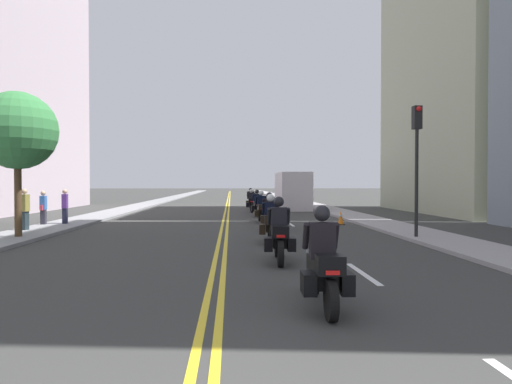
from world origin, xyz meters
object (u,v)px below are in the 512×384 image
motorcycle_1 (279,236)px  pedestrian_2 (24,210)px  motorcycle_0 (323,268)px  motorcycle_3 (269,214)px  pedestrian_1 (65,207)px  motorcycle_5 (257,206)px  traffic_cone_0 (341,218)px  motorcycle_7 (251,200)px  traffic_light_near (417,147)px  motorcycle_2 (271,223)px  parked_truck (292,193)px  pedestrian_0 (43,208)px  motorcycle_4 (261,210)px  street_tree_0 (17,131)px  motorcycle_6 (251,203)px

motorcycle_1 → pedestrian_2: bearing=145.3°
motorcycle_0 → motorcycle_3: 12.06m
motorcycle_3 → pedestrian_1: pedestrian_1 is taller
motorcycle_5 → traffic_cone_0: motorcycle_5 is taller
motorcycle_5 → motorcycle_7: 8.19m
traffic_light_near → motorcycle_2: bearing=-175.4°
parked_truck → pedestrian_1: bearing=-133.6°
motorcycle_2 → pedestrian_1: bearing=147.9°
traffic_cone_0 → motorcycle_5: bearing=123.6°
traffic_light_near → motorcycle_5: bearing=113.1°
motorcycle_0 → traffic_cone_0: bearing=76.7°
motorcycle_7 → pedestrian_0: pedestrian_0 is taller
motorcycle_7 → motorcycle_5: bearing=-90.3°
motorcycle_4 → motorcycle_5: same height
traffic_cone_0 → parked_truck: (-0.60, 13.06, 0.93)m
motorcycle_4 → motorcycle_7: size_ratio=0.95×
pedestrian_0 → motorcycle_5: bearing=115.8°
motorcycle_5 → pedestrian_0: pedestrian_0 is taller
street_tree_0 → pedestrian_0: bearing=102.8°
motorcycle_1 → traffic_cone_0: (4.06, 10.10, -0.32)m
motorcycle_6 → pedestrian_0: (-9.94, -9.88, 0.19)m
traffic_cone_0 → pedestrian_2: pedestrian_2 is taller
motorcycle_4 → pedestrian_0: bearing=-171.9°
pedestrian_2 → traffic_cone_0: bearing=37.2°
parked_truck → traffic_cone_0: bearing=-87.4°
motorcycle_2 → motorcycle_5: 11.90m
motorcycle_7 → parked_truck: bearing=-12.9°
motorcycle_3 → pedestrian_0: pedestrian_0 is taller
motorcycle_2 → parked_truck: bearing=83.5°
motorcycle_6 → street_tree_0: (-8.85, -14.63, 3.15)m
motorcycle_2 → motorcycle_5: size_ratio=0.99×
motorcycle_2 → pedestrian_0: pedestrian_0 is taller
pedestrian_0 → motorcycle_2: bearing=54.1°
pedestrian_1 → pedestrian_2: bearing=161.7°
motorcycle_1 → motorcycle_6: size_ratio=0.93×
traffic_light_near → motorcycle_6: bearing=108.1°
motorcycle_0 → motorcycle_7: (0.09, 27.99, 0.02)m
motorcycle_5 → pedestrian_2: pedestrian_2 is taller
motorcycle_7 → street_tree_0: bearing=-116.0°
motorcycle_1 → pedestrian_1: pedestrian_1 is taller
motorcycle_2 → pedestrian_2: pedestrian_2 is taller
motorcycle_4 → motorcycle_7: motorcycle_7 is taller
motorcycle_4 → parked_truck: parked_truck is taller
motorcycle_2 → motorcycle_3: bearing=88.9°
motorcycle_2 → pedestrian_0: 11.54m
motorcycle_7 → pedestrian_2: bearing=-121.0°
pedestrian_0 → traffic_cone_0: bearing=86.9°
pedestrian_1 → pedestrian_2: (-0.55, -2.86, 0.03)m
motorcycle_2 → traffic_cone_0: 7.47m
motorcycle_1 → motorcycle_7: size_ratio=0.98×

